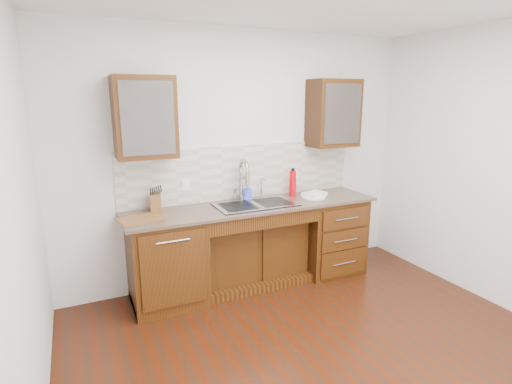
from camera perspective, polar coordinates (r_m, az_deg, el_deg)
name	(u,v)px	position (r m, az deg, el deg)	size (l,w,h in m)	color
ground	(330,365)	(3.48, 10.56, -23.12)	(4.00, 3.50, 0.10)	#3E1405
wall_back	(241,158)	(4.43, -2.18, 4.88)	(4.00, 0.10, 2.70)	silver
wall_left	(1,234)	(2.37, -32.68, -5.06)	(0.10, 3.50, 2.70)	silver
base_cabinet_left	(167,261)	(4.07, -12.65, -9.58)	(0.70, 0.62, 0.88)	#593014
base_cabinet_center	(251,251)	(4.45, -0.71, -8.43)	(1.20, 0.44, 0.70)	#593014
base_cabinet_right	(328,234)	(4.79, 10.21, -5.88)	(0.70, 0.62, 0.88)	#593014
countertop	(255,206)	(4.19, -0.14, -1.99)	(2.70, 0.65, 0.03)	#84705B
backsplash	(243,172)	(4.40, -1.86, 2.91)	(2.70, 0.02, 0.59)	beige
sink	(256,213)	(4.19, -0.06, -2.96)	(0.84, 0.46, 0.19)	#9E9EA5
faucet	(241,182)	(4.30, -2.19, 1.37)	(0.04, 0.04, 0.40)	#999993
filter_tap	(261,187)	(4.43, 0.76, 0.67)	(0.02, 0.02, 0.24)	#999993
upper_cabinet_left	(145,117)	(3.88, -15.64, 10.22)	(0.55, 0.34, 0.75)	#593014
upper_cabinet_right	(333,113)	(4.70, 10.96, 10.98)	(0.55, 0.34, 0.75)	#593014
outlet_left	(186,185)	(4.20, -9.97, 1.00)	(0.08, 0.01, 0.12)	white
outlet_right	(295,175)	(4.69, 5.55, 2.46)	(0.08, 0.01, 0.12)	white
soap_bottle	(248,192)	(4.36, -1.15, 0.01)	(0.08, 0.08, 0.17)	blue
water_bottle	(293,184)	(4.52, 5.27, 1.21)	(0.08, 0.08, 0.29)	#C6010B
plate	(313,197)	(4.51, 8.21, -0.71)	(0.28, 0.28, 0.02)	beige
dish_towel	(314,194)	(4.52, 8.34, -0.30)	(0.25, 0.18, 0.04)	white
knife_block	(156,203)	(4.02, -14.12, -1.47)	(0.10, 0.17, 0.19)	brown
cutting_board	(140,219)	(3.82, -16.20, -3.73)	(0.39, 0.27, 0.02)	brown
cup_left_a	(133,124)	(3.86, -17.21, 9.26)	(0.11, 0.11, 0.09)	silver
cup_left_b	(160,123)	(3.91, -13.62, 9.54)	(0.10, 0.10, 0.09)	white
cup_right_a	(327,118)	(4.66, 10.07, 10.36)	(0.12, 0.12, 0.10)	silver
cup_right_b	(339,118)	(4.75, 11.78, 10.35)	(0.11, 0.11, 0.10)	silver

